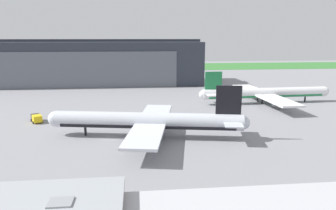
% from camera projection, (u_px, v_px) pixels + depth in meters
% --- Properties ---
extents(ground_plane, '(440.00, 440.00, 0.00)m').
position_uv_depth(ground_plane, '(111.00, 138.00, 70.75)').
color(ground_plane, gray).
extents(grass_field_strip, '(440.00, 56.00, 0.08)m').
position_uv_depth(grass_field_strip, '(128.00, 67.00, 237.46)').
color(grass_field_strip, '#387935').
rests_on(grass_field_strip, ground_plane).
extents(maintenance_hangar, '(108.40, 29.74, 21.39)m').
position_uv_depth(maintenance_hangar, '(88.00, 63.00, 151.28)').
color(maintenance_hangar, '#2D333D').
rests_on(maintenance_hangar, ground_plane).
extents(airliner_near_right, '(45.46, 36.16, 12.17)m').
position_uv_depth(airliner_near_right, '(148.00, 121.00, 70.82)').
color(airliner_near_right, silver).
rests_on(airliner_near_right, ground_plane).
extents(airliner_far_left, '(47.36, 41.04, 11.19)m').
position_uv_depth(airliner_far_left, '(265.00, 93.00, 107.89)').
color(airliner_far_left, white).
rests_on(airliner_far_left, ground_plane).
extents(ops_van, '(4.07, 5.26, 2.02)m').
position_uv_depth(ops_van, '(37.00, 118.00, 84.03)').
color(ops_van, '#2D2D33').
rests_on(ops_van, ground_plane).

